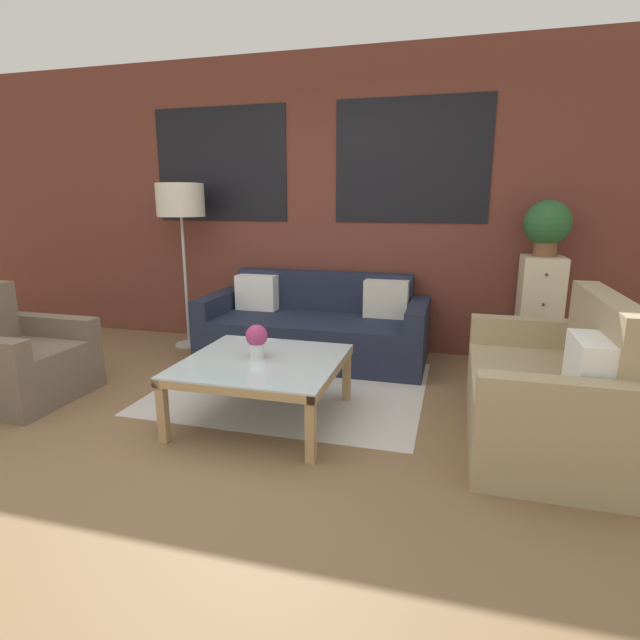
{
  "coord_description": "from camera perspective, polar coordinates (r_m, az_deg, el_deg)",
  "views": [
    {
      "loc": [
        1.4,
        -2.39,
        1.44
      ],
      "look_at": [
        0.41,
        1.22,
        0.55
      ],
      "focal_mm": 28.0,
      "sensor_mm": 36.0,
      "label": 1
    }
  ],
  "objects": [
    {
      "name": "flower_vase",
      "position": [
        3.33,
        -7.25,
        -2.19
      ],
      "size": [
        0.15,
        0.15,
        0.23
      ],
      "color": "silver",
      "rests_on": "coffee_table"
    },
    {
      "name": "rug",
      "position": [
        4.03,
        -3.08,
        -7.59
      ],
      "size": [
        2.04,
        1.71,
        0.0
      ],
      "color": "#BCB7B2",
      "rests_on": "ground_plane"
    },
    {
      "name": "drawer_cabinet",
      "position": [
        4.7,
        23.66,
        0.64
      ],
      "size": [
        0.34,
        0.42,
        0.99
      ],
      "color": "beige",
      "rests_on": "ground_plane"
    },
    {
      "name": "armchair_corner",
      "position": [
        4.35,
        -31.34,
        -4.15
      ],
      "size": [
        0.8,
        0.81,
        0.84
      ],
      "color": "#6B5B4C",
      "rests_on": "ground_plane"
    },
    {
      "name": "wall_back_brick",
      "position": [
        5.03,
        -0.88,
        13.01
      ],
      "size": [
        8.4,
        0.09,
        2.8
      ],
      "color": "brown",
      "rests_on": "ground_plane"
    },
    {
      "name": "potted_plant",
      "position": [
        4.61,
        24.55,
        9.86
      ],
      "size": [
        0.37,
        0.37,
        0.46
      ],
      "color": "brown",
      "rests_on": "drawer_cabinet"
    },
    {
      "name": "coffee_table",
      "position": [
        3.35,
        -6.56,
        -5.41
      ],
      "size": [
        1.01,
        1.01,
        0.42
      ],
      "color": "silver",
      "rests_on": "ground_plane"
    },
    {
      "name": "couch_dark",
      "position": [
        4.66,
        -0.58,
        -1.06
      ],
      "size": [
        2.05,
        0.88,
        0.78
      ],
      "color": "#1E2338",
      "rests_on": "ground_plane"
    },
    {
      "name": "settee_vintage",
      "position": [
        3.35,
        24.62,
        -7.6
      ],
      "size": [
        0.8,
        1.46,
        0.92
      ],
      "color": "tan",
      "rests_on": "ground_plane"
    },
    {
      "name": "floor_lamp",
      "position": [
        5.12,
        -15.64,
        12.57
      ],
      "size": [
        0.46,
        0.46,
        1.61
      ],
      "color": "#B2B2B7",
      "rests_on": "ground_plane"
    },
    {
      "name": "ground_plane",
      "position": [
        3.13,
        -13.76,
        -14.51
      ],
      "size": [
        16.0,
        16.0,
        0.0
      ],
      "primitive_type": "plane",
      "color": "brown"
    }
  ]
}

